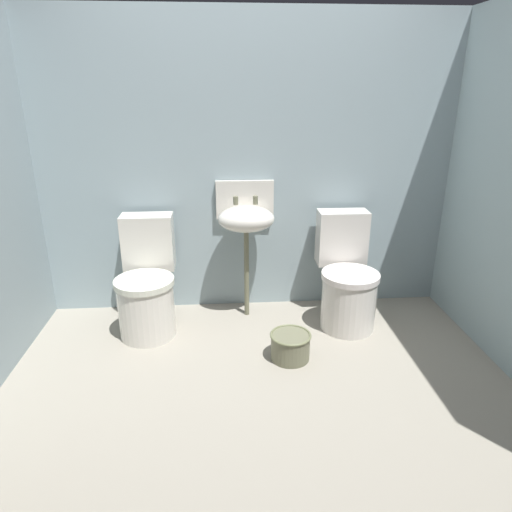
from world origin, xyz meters
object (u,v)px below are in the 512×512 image
(toilet_right, at_px, (346,281))
(toilet_left, at_px, (147,287))
(bucket, at_px, (290,346))
(sink, at_px, (246,217))

(toilet_right, bearing_deg, toilet_left, 0.53)
(bucket, bearing_deg, sink, 110.50)
(sink, xyz_separation_m, bucket, (0.24, -0.64, -0.66))
(toilet_left, relative_size, sink, 0.79)
(toilet_left, bearing_deg, bucket, 153.94)
(toilet_right, height_order, sink, sink)
(toilet_left, xyz_separation_m, bucket, (0.94, -0.46, -0.23))
(toilet_left, relative_size, bucket, 2.98)
(toilet_right, xyz_separation_m, bucket, (-0.47, -0.46, -0.23))
(sink, distance_m, bucket, 0.96)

